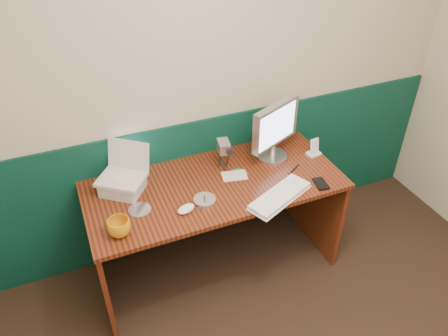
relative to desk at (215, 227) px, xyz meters
name	(u,v)px	position (x,y,z in m)	size (l,w,h in m)	color
back_wall	(214,82)	(0.15, 0.37, 0.88)	(3.50, 0.04, 2.50)	#BEB7A1
wainscot	(216,178)	(0.15, 0.36, 0.12)	(3.48, 0.02, 1.00)	#072E28
desk	(215,227)	(0.00, 0.00, 0.00)	(1.60, 0.70, 0.75)	#3D120B
laptop_riser	(123,186)	(-0.54, 0.14, 0.42)	(0.23, 0.20, 0.08)	silver
laptop	(119,166)	(-0.54, 0.14, 0.57)	(0.27, 0.20, 0.22)	silver
monitor	(274,132)	(0.47, 0.12, 0.58)	(0.40, 0.11, 0.40)	silver
keyboard	(280,196)	(0.31, -0.28, 0.39)	(0.43, 0.14, 0.02)	white
mouse_right	(291,185)	(0.42, -0.22, 0.39)	(0.12, 0.07, 0.04)	silver
mouse_left	(186,209)	(-0.25, -0.18, 0.39)	(0.11, 0.07, 0.04)	white
mug	(119,227)	(-0.64, -0.22, 0.43)	(0.13, 0.13, 0.10)	orange
camcorder	(224,156)	(0.12, 0.13, 0.47)	(0.09, 0.13, 0.19)	#B1B1B6
cd_spindle	(205,201)	(-0.12, -0.14, 0.39)	(0.13, 0.13, 0.03)	silver
cd_loose_a	(140,209)	(-0.49, -0.06, 0.38)	(0.13, 0.13, 0.00)	#B3B8C4
cd_loose_b	(238,173)	(0.18, 0.04, 0.38)	(0.12, 0.12, 0.00)	silver
pen	(294,170)	(0.53, -0.07, 0.38)	(0.01, 0.01, 0.14)	black
papers	(234,176)	(0.14, 0.02, 0.38)	(0.16, 0.10, 0.00)	silver
dock	(314,154)	(0.74, 0.04, 0.38)	(0.09, 0.07, 0.02)	white
music_player	(315,146)	(0.74, 0.04, 0.44)	(0.06, 0.01, 0.11)	white
pda	(321,184)	(0.60, -0.26, 0.38)	(0.07, 0.12, 0.01)	black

